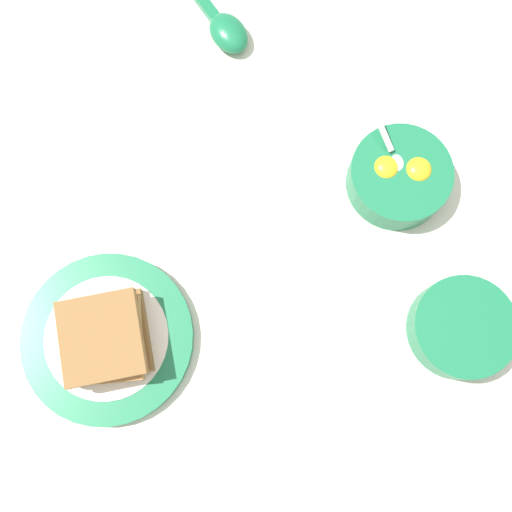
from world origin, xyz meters
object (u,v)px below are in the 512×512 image
(egg_bowl, at_px, (399,177))
(toast_sandwich, at_px, (104,338))
(congee_bowl, at_px, (462,328))
(soup_spoon, at_px, (224,27))
(toast_plate, at_px, (108,338))

(egg_bowl, bearing_deg, toast_sandwich, 115.23)
(congee_bowl, bearing_deg, soup_spoon, 30.87)
(egg_bowl, distance_m, soup_spoon, 0.32)
(egg_bowl, xyz_separation_m, toast_plate, (-0.18, 0.39, -0.02))
(toast_plate, xyz_separation_m, congee_bowl, (-0.02, -0.44, 0.02))
(egg_bowl, bearing_deg, toast_plate, 114.60)
(egg_bowl, height_order, congee_bowl, egg_bowl)
(egg_bowl, xyz_separation_m, congee_bowl, (-0.20, -0.05, -0.00))
(toast_plate, bearing_deg, egg_bowl, -65.40)
(toast_sandwich, relative_size, congee_bowl, 0.91)
(egg_bowl, relative_size, toast_plate, 0.65)
(toast_plate, xyz_separation_m, soup_spoon, (0.42, -0.17, 0.00))
(egg_bowl, distance_m, toast_plate, 0.43)
(soup_spoon, bearing_deg, congee_bowl, -149.13)
(toast_sandwich, xyz_separation_m, soup_spoon, (0.42, -0.17, -0.03))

